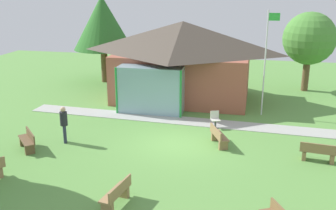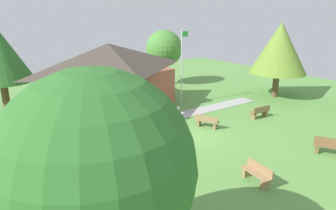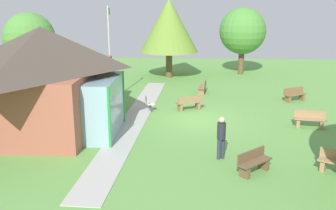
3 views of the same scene
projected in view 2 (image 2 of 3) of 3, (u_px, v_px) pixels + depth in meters
ground_plane at (187, 136)px, 18.17m from camera, size 44.00×44.00×0.00m
pavilion at (110, 76)px, 22.18m from camera, size 9.13×6.95×4.88m
footpath at (156, 121)px, 20.52m from camera, size 18.30×2.19×0.03m
flagpole at (182, 64)px, 23.33m from camera, size 0.64×0.08×5.77m
bench_mid_right at (260, 112)px, 21.10m from camera, size 1.54×0.63×0.84m
bench_front_center at (257, 174)px, 13.22m from camera, size 0.68×1.55×0.84m
bench_mid_left at (105, 180)px, 12.77m from camera, size 1.34×1.40×0.84m
bench_rear_near_path at (207, 122)px, 19.32m from camera, size 1.01×1.55×0.84m
bench_front_right at (329, 147)px, 15.79m from camera, size 1.07×1.54×0.84m
patio_chair_lawn_spare at (179, 113)px, 20.80m from camera, size 0.57×0.57×0.86m
visitor_strolling_lawn at (118, 149)px, 14.14m from camera, size 0.34×0.34×1.74m
tree_east_hedge at (279, 48)px, 25.11m from camera, size 4.62×4.62×6.22m
tree_behind_pavilion_right at (164, 49)px, 29.46m from camera, size 3.49×3.49×5.31m
tree_lawn_corner at (96, 169)px, 7.15m from camera, size 4.77×4.77×6.04m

